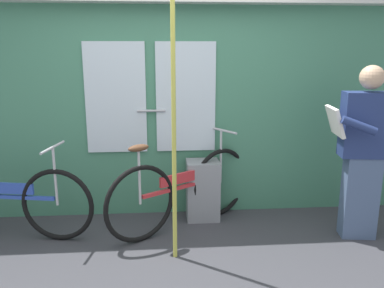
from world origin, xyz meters
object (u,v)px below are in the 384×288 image
(passenger_reading_newspaper, at_px, (363,150))
(handrail_pole, at_px, (174,133))
(bicycle_leaning_behind, at_px, (183,190))
(bicycle_near_door, at_px, (6,200))
(trash_bin_by_wall, at_px, (203,190))

(passenger_reading_newspaper, height_order, handrail_pole, handrail_pole)
(bicycle_leaning_behind, relative_size, handrail_pole, 0.67)
(bicycle_near_door, height_order, bicycle_leaning_behind, bicycle_leaning_behind)
(bicycle_near_door, bearing_deg, trash_bin_by_wall, 19.66)
(bicycle_near_door, distance_m, handrail_pole, 1.75)
(trash_bin_by_wall, bearing_deg, handrail_pole, -112.31)
(trash_bin_by_wall, height_order, handrail_pole, handrail_pole)
(bicycle_near_door, distance_m, passenger_reading_newspaper, 3.27)
(bicycle_leaning_behind, height_order, passenger_reading_newspaper, passenger_reading_newspaper)
(passenger_reading_newspaper, height_order, trash_bin_by_wall, passenger_reading_newspaper)
(bicycle_leaning_behind, bearing_deg, handrail_pole, -133.04)
(bicycle_near_door, height_order, trash_bin_by_wall, bicycle_near_door)
(bicycle_leaning_behind, height_order, trash_bin_by_wall, bicycle_leaning_behind)
(trash_bin_by_wall, bearing_deg, bicycle_leaning_behind, -136.90)
(bicycle_near_door, relative_size, handrail_pole, 0.76)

